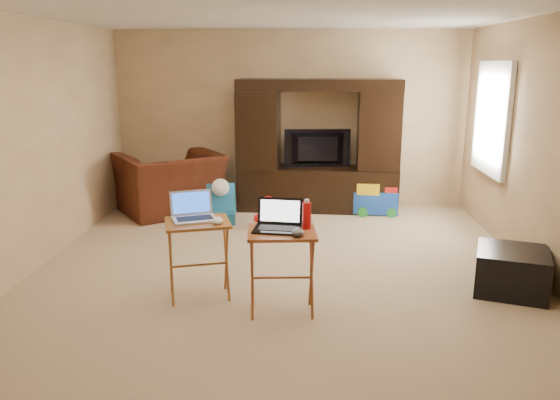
# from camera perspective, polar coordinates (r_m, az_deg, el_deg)

# --- Properties ---
(floor) EXTENTS (5.50, 5.50, 0.00)m
(floor) POSITION_cam_1_polar(r_m,az_deg,el_deg) (5.55, 0.10, -7.52)
(floor) COLOR tan
(floor) RESTS_ON ground
(ceiling) EXTENTS (5.50, 5.50, 0.00)m
(ceiling) POSITION_cam_1_polar(r_m,az_deg,el_deg) (5.18, 0.12, 19.14)
(ceiling) COLOR silver
(ceiling) RESTS_ON ground
(wall_back) EXTENTS (5.00, 0.00, 5.00)m
(wall_back) POSITION_cam_1_polar(r_m,az_deg,el_deg) (7.95, 1.08, 8.40)
(wall_back) COLOR tan
(wall_back) RESTS_ON ground
(wall_front) EXTENTS (5.00, 0.00, 5.00)m
(wall_front) POSITION_cam_1_polar(r_m,az_deg,el_deg) (2.55, -2.88, -4.30)
(wall_front) COLOR tan
(wall_front) RESTS_ON ground
(wall_left) EXTENTS (0.00, 5.50, 5.50)m
(wall_left) POSITION_cam_1_polar(r_m,az_deg,el_deg) (5.89, -25.06, 5.02)
(wall_left) COLOR tan
(wall_left) RESTS_ON ground
(wall_right) EXTENTS (0.00, 5.50, 5.50)m
(wall_right) POSITION_cam_1_polar(r_m,az_deg,el_deg) (5.68, 26.29, 4.59)
(wall_right) COLOR tan
(wall_right) RESTS_ON ground
(window_pane) EXTENTS (0.00, 1.20, 1.20)m
(window_pane) POSITION_cam_1_polar(r_m,az_deg,el_deg) (7.09, 21.41, 7.95)
(window_pane) COLOR white
(window_pane) RESTS_ON ground
(window_frame) EXTENTS (0.06, 1.14, 1.34)m
(window_frame) POSITION_cam_1_polar(r_m,az_deg,el_deg) (7.09, 21.26, 7.96)
(window_frame) COLOR white
(window_frame) RESTS_ON ground
(entertainment_center) EXTENTS (2.26, 0.65, 1.83)m
(entertainment_center) POSITION_cam_1_polar(r_m,az_deg,el_deg) (7.68, 3.99, 5.66)
(entertainment_center) COLOR black
(entertainment_center) RESTS_ON floor
(television) EXTENTS (0.94, 0.22, 0.54)m
(television) POSITION_cam_1_polar(r_m,az_deg,el_deg) (7.64, 3.99, 5.33)
(television) COLOR black
(television) RESTS_ON entertainment_center
(recliner) EXTENTS (1.70, 1.67, 0.84)m
(recliner) POSITION_cam_1_polar(r_m,az_deg,el_deg) (7.72, -11.38, 1.71)
(recliner) COLOR #4D1B10
(recliner) RESTS_ON floor
(child_rocker) EXTENTS (0.47, 0.51, 0.50)m
(child_rocker) POSITION_cam_1_polar(r_m,az_deg,el_deg) (7.18, -6.35, -0.42)
(child_rocker) COLOR #16587D
(child_rocker) RESTS_ON floor
(plush_toy) EXTENTS (0.38, 0.31, 0.42)m
(plush_toy) POSITION_cam_1_polar(r_m,az_deg,el_deg) (6.93, -1.24, -1.22)
(plush_toy) COLOR red
(plush_toy) RESTS_ON floor
(push_toy) EXTENTS (0.67, 0.52, 0.46)m
(push_toy) POSITION_cam_1_polar(r_m,az_deg,el_deg) (7.67, 10.01, 0.24)
(push_toy) COLOR blue
(push_toy) RESTS_ON floor
(ottoman) EXTENTS (0.78, 0.78, 0.40)m
(ottoman) POSITION_cam_1_polar(r_m,az_deg,el_deg) (5.47, 23.03, -6.84)
(ottoman) COLOR black
(ottoman) RESTS_ON floor
(tray_table_left) EXTENTS (0.65, 0.57, 0.71)m
(tray_table_left) POSITION_cam_1_polar(r_m,az_deg,el_deg) (4.91, -8.47, -6.21)
(tray_table_left) COLOR #9D6426
(tray_table_left) RESTS_ON floor
(tray_table_right) EXTENTS (0.59, 0.49, 0.72)m
(tray_table_right) POSITION_cam_1_polar(r_m,az_deg,el_deg) (4.57, 0.20, -7.58)
(tray_table_right) COLOR #994925
(tray_table_right) RESTS_ON floor
(laptop_left) EXTENTS (0.46, 0.42, 0.24)m
(laptop_left) POSITION_cam_1_polar(r_m,az_deg,el_deg) (4.80, -8.96, -0.73)
(laptop_left) COLOR #B7B7BC
(laptop_left) RESTS_ON tray_table_left
(laptop_right) EXTENTS (0.41, 0.35, 0.24)m
(laptop_right) POSITION_cam_1_polar(r_m,az_deg,el_deg) (4.43, -0.30, -1.71)
(laptop_right) COLOR black
(laptop_right) RESTS_ON tray_table_right
(mouse_left) EXTENTS (0.10, 0.15, 0.06)m
(mouse_left) POSITION_cam_1_polar(r_m,az_deg,el_deg) (4.69, -6.53, -2.15)
(mouse_left) COLOR white
(mouse_left) RESTS_ON tray_table_left
(mouse_right) EXTENTS (0.11, 0.15, 0.06)m
(mouse_right) POSITION_cam_1_polar(r_m,az_deg,el_deg) (4.32, 1.85, -3.39)
(mouse_right) COLOR #3D3D42
(mouse_right) RESTS_ON tray_table_right
(water_bottle) EXTENTS (0.07, 0.07, 0.22)m
(water_bottle) POSITION_cam_1_polar(r_m,az_deg,el_deg) (4.49, 2.80, -1.65)
(water_bottle) COLOR red
(water_bottle) RESTS_ON tray_table_right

